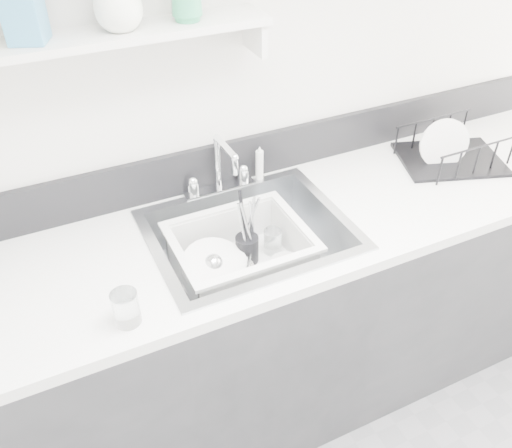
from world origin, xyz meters
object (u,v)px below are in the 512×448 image
wash_tub (241,255)px  dish_rack (453,145)px  counter_run (250,327)px  sink (250,252)px

wash_tub → dish_rack: dish_rack is taller
counter_run → wash_tub: (-0.04, -0.01, 0.38)m
counter_run → dish_rack: 1.03m
counter_run → dish_rack: size_ratio=8.43×
wash_tub → dish_rack: bearing=4.5°
counter_run → dish_rack: bearing=4.0°
sink → dish_rack: size_ratio=1.69×
counter_run → sink: sink is taller
dish_rack → wash_tub: bearing=-156.5°
counter_run → sink: (0.00, 0.00, 0.37)m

